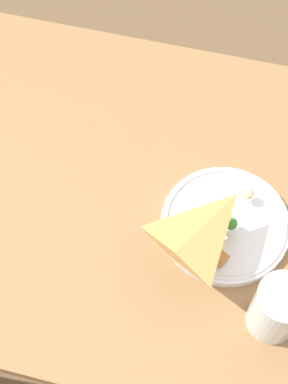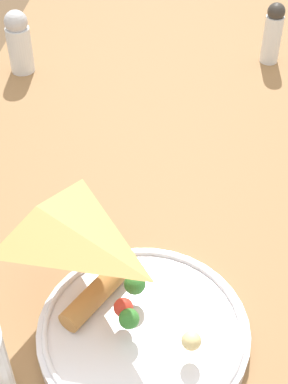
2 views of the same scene
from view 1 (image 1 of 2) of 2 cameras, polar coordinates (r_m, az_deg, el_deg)
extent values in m
plane|color=brown|center=(1.75, -1.83, -11.90)|extent=(6.00, 6.00, 0.00)
cube|color=olive|center=(1.05, -2.98, 0.24)|extent=(1.26, 0.69, 0.03)
cylinder|color=white|center=(1.00, 7.86, -3.14)|extent=(0.22, 0.22, 0.02)
torus|color=white|center=(0.99, 7.93, -2.90)|extent=(0.21, 0.21, 0.01)
pyramid|color=tan|center=(0.99, 8.48, -2.18)|extent=(0.16, 0.18, 0.02)
cylinder|color=#B77A3D|center=(0.96, 5.72, -4.96)|extent=(0.09, 0.07, 0.02)
sphere|color=red|center=(0.96, 7.64, -3.27)|extent=(0.02, 0.02, 0.02)
sphere|color=#388433|center=(0.97, 8.47, -3.05)|extent=(0.02, 0.02, 0.02)
sphere|color=#388433|center=(0.97, 5.99, -2.46)|extent=(0.02, 0.02, 0.02)
sphere|color=#EFDB93|center=(0.97, 8.43, -3.01)|extent=(0.02, 0.02, 0.02)
sphere|color=#EFDB93|center=(1.00, 10.07, -0.16)|extent=(0.02, 0.02, 0.02)
cylinder|color=white|center=(0.91, 12.81, -10.98)|extent=(0.08, 0.08, 0.12)
cylinder|color=white|center=(0.93, 12.58, -11.34)|extent=(0.07, 0.07, 0.08)
torus|color=white|center=(0.86, 13.56, -9.79)|extent=(0.08, 0.08, 0.00)
camera|label=2|loc=(0.72, 42.72, 12.39)|focal=55.00mm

